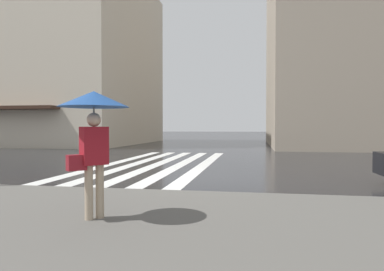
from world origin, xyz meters
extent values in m
plane|color=black|center=(0.00, 0.00, 0.00)|extent=(220.00, 220.00, 0.00)
cube|color=silver|center=(4.00, 0.18, 0.00)|extent=(13.00, 0.50, 0.01)
cube|color=silver|center=(4.00, 1.18, 0.00)|extent=(13.00, 0.50, 0.01)
cube|color=silver|center=(4.00, 2.18, 0.00)|extent=(13.00, 0.50, 0.01)
cube|color=silver|center=(4.00, 3.18, 0.00)|extent=(13.00, 0.50, 0.01)
cube|color=silver|center=(4.00, 4.18, 0.00)|extent=(13.00, 0.50, 0.01)
cube|color=beige|center=(20.91, 19.38, 7.97)|extent=(16.82, 21.31, 15.95)
cube|color=maroon|center=(-5.70, 0.59, 1.31)|extent=(0.46, 0.45, 0.60)
sphere|color=beige|center=(-5.70, 0.59, 1.72)|extent=(0.22, 0.22, 0.22)
cylinder|color=tan|center=(-5.63, 0.52, 0.58)|extent=(0.13, 0.13, 0.86)
cylinder|color=tan|center=(-5.76, 0.65, 0.58)|extent=(0.13, 0.13, 0.86)
cube|color=maroon|center=(-5.90, 0.78, 1.06)|extent=(0.31, 0.31, 0.24)
cone|color=#1E478C|center=(-5.70, 0.59, 2.04)|extent=(1.11, 1.11, 0.25)
cylinder|color=#4C4C51|center=(-5.70, 0.59, 1.52)|extent=(0.02, 0.02, 0.81)
camera|label=1|loc=(-10.88, -1.90, 1.61)|focal=32.87mm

